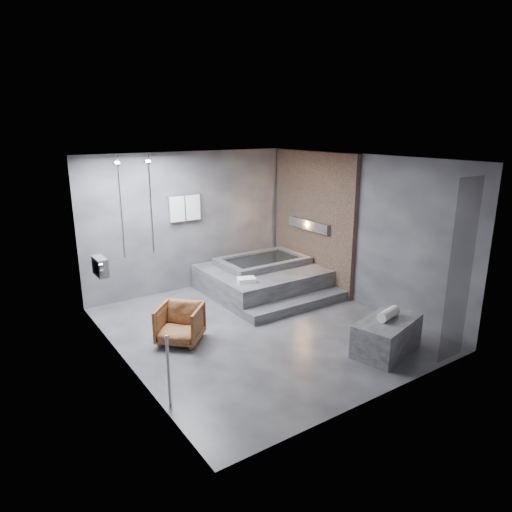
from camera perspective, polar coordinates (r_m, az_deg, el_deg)
room at (r=7.63m, az=1.93°, el=4.26°), size 5.00×5.04×2.82m
tub_deck at (r=9.34m, az=0.76°, el=-2.94°), size 2.20×2.00×0.50m
tub_step at (r=8.52m, az=5.31°, el=-6.09°), size 2.20×0.36×0.18m
concrete_bench at (r=7.20m, az=16.04°, el=-9.53°), size 1.25×0.89×0.51m
driftwood_chair at (r=7.29m, az=-9.48°, el=-8.36°), size 0.93×0.93×0.61m
rolled_towel at (r=7.11m, az=16.22°, el=-6.97°), size 0.45×0.24×0.15m
deck_towel at (r=8.41m, az=-1.19°, el=-3.02°), size 0.38×0.33×0.09m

